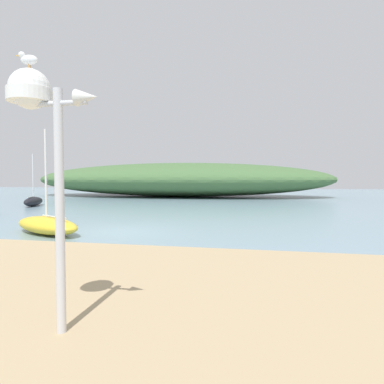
% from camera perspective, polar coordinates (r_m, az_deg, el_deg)
% --- Properties ---
extents(ground_plane, '(120.00, 120.00, 0.00)m').
position_cam_1_polar(ground_plane, '(14.38, -11.78, -6.63)').
color(ground_plane, '#7A99A8').
extents(distant_hill, '(37.38, 13.44, 4.13)m').
position_cam_1_polar(distant_hill, '(41.40, -2.45, 2.13)').
color(distant_hill, '#476B3D').
rests_on(distant_hill, ground).
extents(mast_structure, '(1.24, 0.57, 3.47)m').
position_cam_1_polar(mast_structure, '(4.89, -24.88, 12.30)').
color(mast_structure, silver).
rests_on(mast_structure, beach_sand).
extents(seagull_on_radar, '(0.31, 0.14, 0.22)m').
position_cam_1_polar(seagull_on_radar, '(5.13, -26.32, 19.80)').
color(seagull_on_radar, orange).
rests_on(seagull_on_radar, mast_structure).
extents(sailboat_far_left, '(4.13, 3.07, 4.20)m').
position_cam_1_polar(sailboat_far_left, '(14.68, -23.67, -5.20)').
color(sailboat_far_left, gold).
rests_on(sailboat_far_left, ground).
extents(sailboat_inner_mooring, '(2.00, 3.49, 4.21)m').
position_cam_1_polar(sailboat_inner_mooring, '(29.63, -25.57, -1.45)').
color(sailboat_inner_mooring, black).
rests_on(sailboat_inner_mooring, ground).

